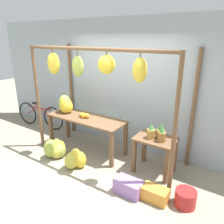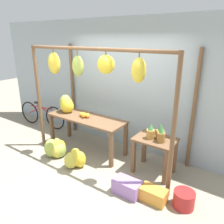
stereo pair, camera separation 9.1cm
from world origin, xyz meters
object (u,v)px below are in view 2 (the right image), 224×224
object	(u,v)px
pineapple_cluster	(157,133)
banana_pile_ground_right	(75,159)
banana_pile_on_table	(66,104)
fruit_crate_purple	(153,195)
banana_pile_ground_left	(57,149)
fruit_crate_white	(127,187)
orange_pile	(85,115)
blue_bucket	(184,199)
parked_bicycle	(42,115)

from	to	relation	value
pineapple_cluster	banana_pile_ground_right	size ratio (longest dim) A/B	0.82
banana_pile_on_table	fruit_crate_purple	distance (m)	2.74
banana_pile_ground_left	fruit_crate_white	bearing A→B (deg)	-4.68
orange_pile	fruit_crate_purple	size ratio (longest dim) A/B	0.65
pineapple_cluster	banana_pile_ground_left	xyz separation A→B (m)	(-1.95, -0.63, -0.64)
banana_pile_ground_right	blue_bucket	world-z (taller)	banana_pile_ground_right
banana_pile_on_table	banana_pile_ground_left	bearing A→B (deg)	-65.91
banana_pile_on_table	blue_bucket	distance (m)	3.10
pineapple_cluster	fruit_crate_purple	size ratio (longest dim) A/B	0.87
fruit_crate_white	fruit_crate_purple	distance (m)	0.43
banana_pile_ground_left	orange_pile	bearing A→B (deg)	62.88
blue_bucket	fruit_crate_purple	world-z (taller)	blue_bucket
banana_pile_on_table	parked_bicycle	distance (m)	1.50
fruit_crate_purple	pineapple_cluster	bearing A→B (deg)	112.92
parked_bicycle	fruit_crate_purple	world-z (taller)	parked_bicycle
blue_bucket	parked_bicycle	bearing A→B (deg)	168.98
banana_pile_ground_right	parked_bicycle	xyz separation A→B (m)	(-2.22, 0.99, 0.16)
fruit_crate_white	parked_bicycle	xyz separation A→B (m)	(-3.44, 1.06, 0.22)
banana_pile_ground_left	banana_pile_ground_right	bearing A→B (deg)	-6.78
parked_bicycle	blue_bucket	bearing A→B (deg)	-11.02
orange_pile	parked_bicycle	xyz separation A→B (m)	(-1.92, 0.33, -0.48)
orange_pile	fruit_crate_white	bearing A→B (deg)	-25.87
banana_pile_ground_right	fruit_crate_purple	xyz separation A→B (m)	(1.64, 0.01, -0.07)
orange_pile	fruit_crate_white	distance (m)	1.83
banana_pile_ground_left	banana_pile_on_table	bearing A→B (deg)	114.09
banana_pile_on_table	banana_pile_ground_left	xyz separation A→B (m)	(0.28, -0.62, -0.77)
banana_pile_ground_left	fruit_crate_purple	bearing A→B (deg)	-1.58
fruit_crate_purple	blue_bucket	bearing A→B (deg)	18.69
banana_pile_ground_left	banana_pile_ground_right	xyz separation A→B (m)	(0.60, -0.07, -0.00)
banana_pile_ground_left	pineapple_cluster	bearing A→B (deg)	17.78
banana_pile_on_table	fruit_crate_purple	world-z (taller)	banana_pile_on_table
pineapple_cluster	fruit_crate_purple	xyz separation A→B (m)	(0.29, -0.69, -0.70)
banana_pile_on_table	banana_pile_ground_left	world-z (taller)	banana_pile_on_table
blue_bucket	parked_bicycle	xyz separation A→B (m)	(-4.28, 0.83, 0.21)
orange_pile	banana_pile_on_table	bearing A→B (deg)	177.00
pineapple_cluster	blue_bucket	distance (m)	1.13
parked_bicycle	banana_pile_ground_left	bearing A→B (deg)	-29.53
banana_pile_ground_left	fruit_crate_purple	size ratio (longest dim) A/B	1.12
orange_pile	banana_pile_ground_right	bearing A→B (deg)	-65.56
banana_pile_ground_left	banana_pile_ground_right	world-z (taller)	banana_pile_ground_left
banana_pile_ground_right	parked_bicycle	world-z (taller)	parked_bicycle
banana_pile_on_table	fruit_crate_purple	bearing A→B (deg)	-15.13
blue_bucket	banana_pile_on_table	bearing A→B (deg)	169.65
pineapple_cluster	blue_bucket	world-z (taller)	pineapple_cluster
parked_bicycle	pineapple_cluster	bearing A→B (deg)	-4.65
banana_pile_ground_right	banana_pile_on_table	bearing A→B (deg)	141.83
parked_bicycle	fruit_crate_purple	bearing A→B (deg)	-14.22
fruit_crate_white	banana_pile_ground_right	bearing A→B (deg)	176.36
banana_pile_ground_left	parked_bicycle	bearing A→B (deg)	150.47
pineapple_cluster	fruit_crate_purple	bearing A→B (deg)	-67.08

